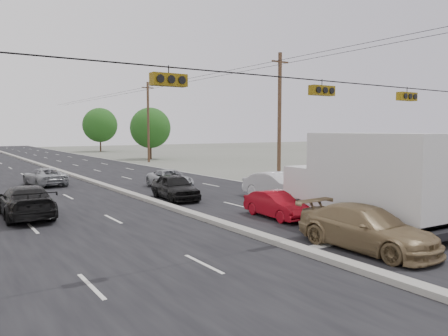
{
  "coord_description": "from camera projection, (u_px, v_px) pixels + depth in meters",
  "views": [
    {
      "loc": [
        -10.01,
        -11.07,
        4.07
      ],
      "look_at": [
        1.78,
        6.67,
        2.2
      ],
      "focal_mm": 35.0,
      "sensor_mm": 36.0,
      "label": 1
    }
  ],
  "objects": [
    {
      "name": "utility_pole_right_b",
      "position": [
        279.0,
        116.0,
        33.95
      ],
      "size": [
        1.6,
        0.3,
        10.0
      ],
      "color": "#422D1E",
      "rests_on": "ground"
    },
    {
      "name": "utility_pole_right_c",
      "position": [
        148.0,
        122.0,
        54.69
      ],
      "size": [
        1.6,
        0.3,
        10.0
      ],
      "color": "#422D1E",
      "rests_on": "ground"
    },
    {
      "name": "box_truck",
      "position": [
        367.0,
        180.0,
        17.81
      ],
      "size": [
        3.04,
        7.86,
        3.94
      ],
      "rotation": [
        0.0,
        0.0,
        -0.04
      ],
      "color": "black",
      "rests_on": "ground"
    },
    {
      "name": "tree_right_mid",
      "position": [
        150.0,
        128.0,
        60.29
      ],
      "size": [
        5.6,
        5.6,
        7.14
      ],
      "color": "#382619",
      "rests_on": "ground"
    },
    {
      "name": "red_sedan",
      "position": [
        277.0,
        205.0,
        20.07
      ],
      "size": [
        1.51,
        3.79,
        1.23
      ],
      "primitive_type": "imported",
      "rotation": [
        0.0,
        0.0,
        -0.06
      ],
      "color": "maroon",
      "rests_on": "ground"
    },
    {
      "name": "ground",
      "position": [
        288.0,
        248.0,
        15.06
      ],
      "size": [
        200.0,
        200.0,
        0.0
      ],
      "primitive_type": "plane",
      "color": "#606356",
      "rests_on": "ground"
    },
    {
      "name": "queue_car_d",
      "position": [
        321.0,
        193.0,
        23.89
      ],
      "size": [
        1.78,
        4.32,
        1.25
      ],
      "primitive_type": "imported",
      "rotation": [
        0.0,
        0.0,
        -0.01
      ],
      "color": "#151052",
      "rests_on": "ground"
    },
    {
      "name": "queue_car_b",
      "position": [
        277.0,
        186.0,
        25.65
      ],
      "size": [
        1.89,
        4.76,
        1.54
      ],
      "primitive_type": "imported",
      "rotation": [
        0.0,
        0.0,
        0.06
      ],
      "color": "silver",
      "rests_on": "ground"
    },
    {
      "name": "road_surface",
      "position": [
        67.0,
        174.0,
        39.95
      ],
      "size": [
        20.0,
        160.0,
        0.02
      ],
      "primitive_type": "cube",
      "color": "black",
      "rests_on": "ground"
    },
    {
      "name": "tree_right_far",
      "position": [
        100.0,
        125.0,
        81.53
      ],
      "size": [
        6.4,
        6.4,
        8.16
      ],
      "color": "#382619",
      "rests_on": "ground"
    },
    {
      "name": "queue_car_a",
      "position": [
        175.0,
        187.0,
        25.39
      ],
      "size": [
        2.15,
        4.48,
        1.48
      ],
      "primitive_type": "imported",
      "rotation": [
        0.0,
        0.0,
        -0.1
      ],
      "color": "black",
      "rests_on": "ground"
    },
    {
      "name": "oncoming_near",
      "position": [
        25.0,
        202.0,
        20.13
      ],
      "size": [
        2.18,
        5.23,
        1.51
      ],
      "primitive_type": "imported",
      "rotation": [
        0.0,
        0.0,
        3.13
      ],
      "color": "black",
      "rests_on": "ground"
    },
    {
      "name": "oncoming_far",
      "position": [
        45.0,
        177.0,
        31.8
      ],
      "size": [
        2.6,
        4.85,
        1.29
      ],
      "primitive_type": "imported",
      "rotation": [
        0.0,
        0.0,
        3.24
      ],
      "color": "#969A9D",
      "rests_on": "ground"
    },
    {
      "name": "tan_sedan",
      "position": [
        366.0,
        229.0,
        14.74
      ],
      "size": [
        2.22,
        5.12,
        1.47
      ],
      "primitive_type": "imported",
      "rotation": [
        0.0,
        0.0,
        0.03
      ],
      "color": "olive",
      "rests_on": "ground"
    },
    {
      "name": "traffic_signals",
      "position": [
        320.0,
        89.0,
        15.35
      ],
      "size": [
        25.0,
        0.3,
        0.54
      ],
      "color": "black",
      "rests_on": "ground"
    },
    {
      "name": "queue_car_c",
      "position": [
        170.0,
        179.0,
        30.27
      ],
      "size": [
        2.49,
        4.76,
        1.28
      ],
      "primitive_type": "imported",
      "rotation": [
        0.0,
        0.0,
        -0.08
      ],
      "color": "#A7ABAF",
      "rests_on": "ground"
    },
    {
      "name": "center_median",
      "position": [
        67.0,
        173.0,
        39.94
      ],
      "size": [
        0.5,
        160.0,
        0.2
      ],
      "primitive_type": "cube",
      "color": "gray",
      "rests_on": "ground"
    }
  ]
}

